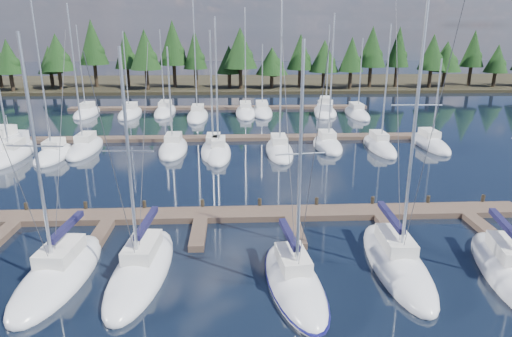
{
  "coord_description": "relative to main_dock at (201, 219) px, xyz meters",
  "views": [
    {
      "loc": [
        2.34,
        -10.62,
        12.46
      ],
      "look_at": [
        3.88,
        22.0,
        2.17
      ],
      "focal_mm": 32.0,
      "sensor_mm": 36.0,
      "label": 1
    }
  ],
  "objects": [
    {
      "name": "front_sailboat_5",
      "position": [
        10.93,
        -6.49,
        0.1
      ],
      "size": [
        2.89,
        9.62,
        16.1
      ],
      "color": "silver",
      "rests_on": "ground"
    },
    {
      "name": "tree_line",
      "position": [
        -0.29,
        62.87,
        7.1
      ],
      "size": [
        185.99,
        11.18,
        13.72
      ],
      "color": "black",
      "rests_on": "far_shore"
    },
    {
      "name": "front_sailboat_6",
      "position": [
        16.46,
        -7.67,
        0.08
      ],
      "size": [
        4.31,
        9.5,
        13.51
      ],
      "color": "silver",
      "rests_on": "ground"
    },
    {
      "name": "main_dock",
      "position": [
        0.0,
        0.0,
        0.0
      ],
      "size": [
        44.0,
        6.13,
        0.9
      ],
      "color": "brown",
      "rests_on": "ground"
    },
    {
      "name": "far_shore",
      "position": [
        0.0,
        72.64,
        0.1
      ],
      "size": [
        220.0,
        30.0,
        0.6
      ],
      "primitive_type": "cube",
      "color": "#2C2718",
      "rests_on": "ground"
    },
    {
      "name": "front_sailboat_2",
      "position": [
        -6.79,
        -6.84,
        0.07
      ],
      "size": [
        3.72,
        8.98,
        13.02
      ],
      "color": "silver",
      "rests_on": "ground"
    },
    {
      "name": "front_sailboat_4",
      "position": [
        5.18,
        -8.19,
        0.08
      ],
      "size": [
        3.53,
        8.63,
        12.73
      ],
      "color": "silver",
      "rests_on": "ground"
    },
    {
      "name": "ground",
      "position": [
        0.0,
        12.64,
        -0.2
      ],
      "size": [
        260.0,
        260.0,
        0.0
      ],
      "primitive_type": "plane",
      "color": "black",
      "rests_on": "ground"
    },
    {
      "name": "motor_yacht_left",
      "position": [
        -20.79,
        17.48,
        0.31
      ],
      "size": [
        4.18,
        9.64,
        4.67
      ],
      "color": "silver",
      "rests_on": "ground"
    },
    {
      "name": "back_docks",
      "position": [
        0.0,
        32.23,
        -0.0
      ],
      "size": [
        50.0,
        21.8,
        0.4
      ],
      "color": "brown",
      "rests_on": "ground"
    },
    {
      "name": "motor_yacht_right",
      "position": [
        15.54,
        37.55,
        0.27
      ],
      "size": [
        4.72,
        8.91,
        4.24
      ],
      "color": "silver",
      "rests_on": "ground"
    },
    {
      "name": "back_sailboat_rows",
      "position": [
        0.57,
        27.75,
        0.06
      ],
      "size": [
        45.43,
        32.86,
        16.78
      ],
      "color": "silver",
      "rests_on": "ground"
    },
    {
      "name": "front_sailboat_3",
      "position": [
        -2.64,
        -6.59,
        0.07
      ],
      "size": [
        3.41,
        9.48,
        12.4
      ],
      "color": "silver",
      "rests_on": "ground"
    }
  ]
}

